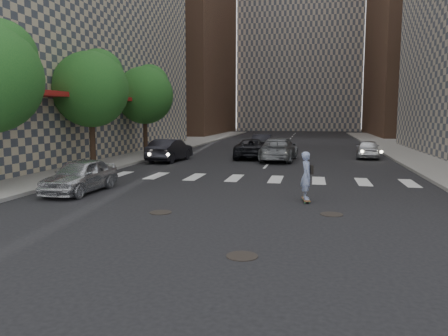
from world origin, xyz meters
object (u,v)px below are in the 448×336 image
Objects in this scene: traffic_car_c at (251,149)px; traffic_car_d at (368,149)px; silver_sedan at (80,176)px; traffic_car_b at (279,149)px; traffic_car_a at (170,150)px; tree_b at (92,86)px; traffic_car_e at (262,143)px; skateboarder at (307,176)px; tree_c at (146,93)px.

traffic_car_c is 1.26× the size of traffic_car_d.
silver_sedan is 15.46m from traffic_car_c.
traffic_car_b is (6.84, 13.36, 0.10)m from silver_sedan.
traffic_car_a reaches higher than silver_sedan.
traffic_car_a is at bearing 16.87° from traffic_car_b.
tree_b reaches higher than silver_sedan.
skateboarder is at bearing 97.56° from traffic_car_e.
tree_c is at bearing -44.41° from traffic_car_a.
skateboarder is 20.87m from traffic_car_e.
traffic_car_c is at bearing 73.66° from silver_sedan.
traffic_car_c is 8.18m from traffic_car_d.
tree_c is 1.50× the size of traffic_car_e.
silver_sedan is at bearing 66.30° from traffic_car_c.
traffic_car_b reaches higher than traffic_car_d.
traffic_car_a is 1.15× the size of traffic_car_d.
traffic_car_d is at bearing 67.96° from skateboarder.
tree_b is 1.00× the size of tree_c.
tree_b is 1.50× the size of traffic_car_e.
traffic_car_e is at bearing 92.38° from skateboarder.
skateboarder is 16.87m from traffic_car_d.
silver_sedan is at bearing 73.23° from traffic_car_e.
traffic_car_a is 0.91× the size of traffic_car_c.
traffic_car_b is at bearing -161.42° from traffic_car_a.
tree_b is 6.68m from traffic_car_a.
traffic_car_e is (5.13, 8.73, -0.01)m from traffic_car_a.
traffic_car_b reaches higher than traffic_car_a.
traffic_car_d is at bearing 149.23° from traffic_car_e.
tree_b is at bearing 55.56° from traffic_car_e.
tree_b and tree_c have the same top height.
tree_c is 1.35× the size of traffic_car_c.
traffic_car_e reaches higher than traffic_car_d.
tree_b is 8.75m from silver_sedan.
tree_c is at bearing 30.02° from traffic_car_e.
tree_b is 1.25× the size of traffic_car_b.
tree_b reaches higher than traffic_car_d.
skateboarder reaches higher than traffic_car_b.
tree_b is 14.45m from skateboarder.
traffic_car_d is (4.01, 16.38, -0.28)m from skateboarder.
skateboarder is 13.60m from traffic_car_b.
skateboarder is 0.36× the size of traffic_car_c.
skateboarder is (11.94, -7.24, -3.71)m from tree_b.
traffic_car_c is 1.12× the size of traffic_car_e.
traffic_car_e is at bearing 33.13° from tree_c.
tree_c reaches higher than traffic_car_e.
tree_b is at bearing 115.38° from silver_sedan.
tree_b is at bearing 140.50° from skateboarder.
traffic_car_b is at bearing 31.24° from traffic_car_d.
tree_b is 1.70× the size of traffic_car_d.
traffic_car_e is at bearing -71.75° from traffic_car_b.
tree_c is at bearing -8.85° from traffic_car_c.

